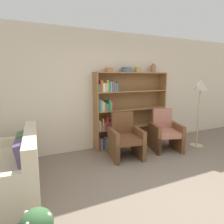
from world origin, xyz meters
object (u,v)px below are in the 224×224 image
Objects in this scene: bowl_copper at (127,69)px; vase_tall at (153,69)px; bowl_olive at (138,69)px; bowl_slate at (109,70)px; armchair_cushioned at (165,132)px; floor_lamp at (200,91)px; armchair_leather at (125,138)px; bookshelf at (124,111)px; couch at (12,170)px.

bowl_copper is 1.19× the size of vase_tall.
bowl_copper is at bearing 180.00° from bowl_olive.
bowl_slate is 1.97m from armchair_cushioned.
bowl_olive reaches higher than floor_lamp.
armchair_leather is 2.18m from floor_lamp.
bowl_slate is 0.12× the size of floor_lamp.
floor_lamp reaches higher than armchair_leather.
armchair_cushioned is (0.75, -0.65, -0.47)m from bookshelf.
bowl_copper reaches higher than armchair_leather.
floor_lamp is (1.95, -0.18, 0.96)m from armchair_leather.
floor_lamp is at bearing -173.84° from armchair_cushioned.
bowl_olive is 1.65m from armchair_cushioned.
bowl_copper is at bearing -110.81° from armchair_leather.
bowl_copper reaches higher than bookshelf.
bowl_olive is (0.31, -0.00, 0.00)m from bowl_copper.
bowl_copper reaches higher than bowl_slate.
vase_tall is at bearing -68.42° from couch.
bookshelf is 7.25× the size of bowl_copper.
vase_tall is 0.14× the size of floor_lamp.
bookshelf reaches higher than armchair_leather.
armchair_cushioned is (3.25, 0.38, 0.10)m from couch.
bowl_olive is 0.10× the size of floor_lamp.
bowl_slate is 0.21× the size of armchair_leather.
bookshelf is at bearing 178.83° from vase_tall.
couch is at bearing -160.56° from bowl_olive.
bowl_slate is 0.76m from bowl_olive.
bowl_olive reaches higher than bowl_copper.
bowl_olive reaches higher than armchair_leather.
bookshelf is at bearing 2.34° from bowl_slate.
armchair_leather is at bearing -120.97° from bowl_copper.
vase_tall reaches higher than armchair_leather.
bowl_slate is 0.88× the size of vase_tall.
bookshelf is 2.76m from couch.
couch is 1.81× the size of armchair_cushioned.
bowl_slate is (-0.41, -0.02, 0.99)m from bookshelf.
floor_lamp is (1.62, -0.82, 0.49)m from bookshelf.
bowl_copper is 1.58× the size of bowl_olive.
armchair_leather is 1.00× the size of armchair_cushioned.
vase_tall reaches higher than bowl_copper.
bowl_slate is at bearing -180.00° from bowl_copper.
bowl_copper is at bearing -20.20° from bookshelf.
floor_lamp is at bearing -27.12° from bowl_copper.
couch is at bearing -158.42° from bowl_copper.
bowl_olive is at bearing 0.00° from bowl_slate.
floor_lamp is at bearing -26.93° from bookshelf.
bowl_copper is 0.77m from vase_tall.
armchair_leather is 0.58× the size of floor_lamp.
vase_tall is at bearing -78.63° from armchair_cushioned.
couch is (-3.32, -1.01, -1.60)m from vase_tall.
armchair_cushioned is at bearing -40.79° from bookshelf.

